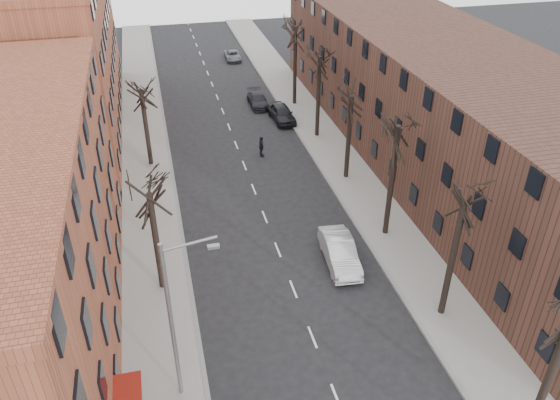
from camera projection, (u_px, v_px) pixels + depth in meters
sidewalk_left at (146, 159)px, 46.73m from camera, size 4.00×90.00×0.15m
sidewalk_right at (324, 140)px, 49.95m from camera, size 4.00×90.00×0.15m
building_left_far at (41, 55)px, 48.83m from camera, size 12.00×28.00×14.00m
building_right at (438, 101)px, 44.83m from camera, size 12.00×50.00×10.00m
tree_right_b at (441, 313)px, 31.00m from camera, size 5.20×5.20×10.80m
tree_right_c at (385, 234)px, 37.58m from camera, size 5.20×5.20×11.60m
tree_right_d at (346, 178)px, 44.15m from camera, size 5.20×5.20×10.00m
tree_right_e at (317, 136)px, 50.73m from camera, size 5.20×5.20×10.80m
tree_right_f at (294, 104)px, 57.31m from camera, size 5.20×5.20×11.60m
tree_left_a at (163, 288)px, 32.87m from camera, size 5.20×5.20×9.50m
tree_left_b at (151, 165)px, 46.02m from camera, size 5.20×5.20×9.50m
streetlight at (175, 317)px, 23.74m from camera, size 2.45×0.22×9.03m
silver_sedan at (340, 252)px, 34.47m from camera, size 2.16×5.18×1.67m
parked_car_near at (282, 113)px, 53.32m from camera, size 2.18×4.79×1.59m
parked_car_mid at (258, 100)px, 56.69m from camera, size 1.81×4.42×1.28m
parked_car_far at (233, 56)px, 69.66m from camera, size 1.93×4.04×1.11m
pedestrian_crossing at (261, 147)px, 46.87m from camera, size 0.49×1.09×1.83m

